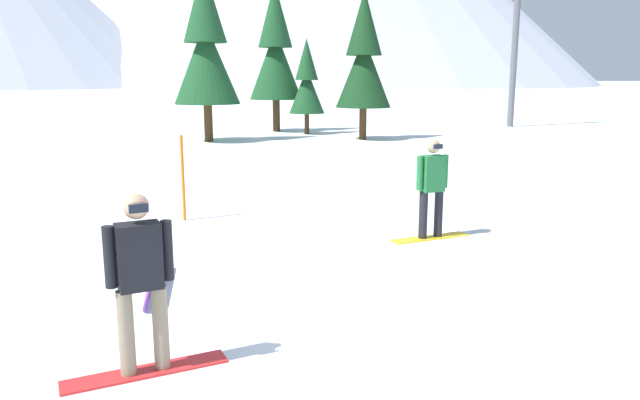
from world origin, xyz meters
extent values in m
plane|color=white|center=(0.00, 0.00, 0.00)|extent=(800.00, 800.00, 0.00)
cube|color=red|center=(-2.99, -0.23, 0.01)|extent=(1.57, 0.75, 0.02)
cylinder|color=gray|center=(-2.84, -0.18, 0.44)|extent=(0.15, 0.15, 0.84)
cylinder|color=gray|center=(-3.14, -0.28, 0.44)|extent=(0.15, 0.15, 0.84)
cube|color=black|center=(-2.99, -0.23, 1.17)|extent=(0.45, 0.35, 0.63)
cylinder|color=black|center=(-2.74, -0.15, 1.20)|extent=(0.11, 0.11, 0.58)
cylinder|color=black|center=(-3.24, -0.31, 1.20)|extent=(0.11, 0.11, 0.58)
sphere|color=tan|center=(-2.99, -0.23, 1.65)|extent=(0.24, 0.24, 0.24)
cube|color=black|center=(-2.95, -0.36, 1.66)|extent=(0.17, 0.09, 0.08)
cube|color=yellow|center=(1.28, 4.21, 0.01)|extent=(1.50, 0.68, 0.02)
cylinder|color=black|center=(1.44, 4.26, 0.44)|extent=(0.15, 0.15, 0.83)
cylinder|color=black|center=(1.13, 4.17, 0.44)|extent=(0.15, 0.15, 0.83)
cube|color=#237238|center=(1.28, 4.21, 1.17)|extent=(0.45, 0.34, 0.63)
cylinder|color=#237238|center=(1.53, 4.29, 1.19)|extent=(0.11, 0.11, 0.58)
cylinder|color=#237238|center=(1.03, 4.14, 1.19)|extent=(0.11, 0.11, 0.58)
sphere|color=tan|center=(1.28, 4.21, 1.64)|extent=(0.24, 0.24, 0.24)
cube|color=black|center=(1.32, 4.08, 1.65)|extent=(0.17, 0.09, 0.08)
cube|color=#993FD8|center=(-3.24, 2.18, 0.15)|extent=(0.15, 1.54, 0.29)
cylinder|color=#993FD8|center=(-3.21, 1.41, 0.15)|extent=(0.11, 0.30, 0.29)
cylinder|color=#993FD8|center=(-3.26, 2.94, 0.15)|extent=(0.11, 0.30, 0.29)
cube|color=black|center=(-3.18, 1.95, 0.16)|extent=(0.11, 0.20, 0.15)
cube|color=black|center=(-3.20, 2.41, 0.16)|extent=(0.11, 0.20, 0.15)
cylinder|color=orange|center=(-3.15, 6.22, 0.85)|extent=(0.06, 0.06, 1.70)
cylinder|color=#472D19|center=(-3.32, 21.44, 0.83)|extent=(0.38, 0.38, 1.65)
cone|color=#194723|center=(-3.32, 21.44, 3.41)|extent=(2.86, 2.86, 3.52)
cone|color=#194723|center=(-3.32, 21.44, 5.87)|extent=(1.86, 1.86, 3.22)
cylinder|color=#472D19|center=(3.62, 21.41, 0.73)|extent=(0.33, 0.33, 1.46)
cone|color=#143819|center=(3.62, 21.41, 3.01)|extent=(2.49, 2.49, 3.10)
cone|color=#143819|center=(3.62, 21.41, 5.18)|extent=(1.62, 1.62, 2.84)
cylinder|color=#472D19|center=(-0.02, 26.16, 0.83)|extent=(0.38, 0.38, 1.67)
cone|color=#194723|center=(-0.02, 26.16, 3.44)|extent=(2.72, 2.72, 3.55)
cone|color=#194723|center=(-0.02, 26.16, 5.93)|extent=(1.77, 1.77, 3.25)
cylinder|color=#472D19|center=(1.40, 24.47, 0.52)|extent=(0.23, 0.23, 1.03)
cone|color=#194723|center=(1.40, 24.47, 2.13)|extent=(1.77, 1.77, 2.20)
cone|color=#194723|center=(1.40, 24.47, 3.67)|extent=(1.15, 1.15, 2.01)
cylinder|color=#595B60|center=(13.57, 27.53, 5.58)|extent=(0.36, 0.36, 11.17)
camera|label=1|loc=(-2.05, -5.81, 2.81)|focal=33.99mm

